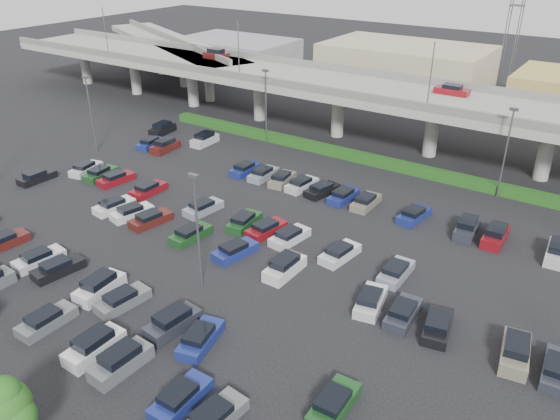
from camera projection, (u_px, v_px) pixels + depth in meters
The scene contains 8 objects.
ground at pixel (258, 246), 52.00m from camera, with size 280.00×280.00×0.00m, color black.
overpass at pixel (397, 98), 72.58m from camera, with size 150.00×13.00×15.80m.
on_ramp at pixel (172, 46), 106.64m from camera, with size 50.93×30.13×8.80m.
hedge at pixel (372, 160), 70.20m from camera, with size 66.00×1.60×1.10m, color #154113.
parked_cars at pixel (232, 255), 49.37m from camera, with size 63.19×41.64×1.67m.
light_poles at pixel (234, 169), 52.70m from camera, with size 66.90×48.38×10.30m.
distant_buildings at pixel (539, 89), 89.74m from camera, with size 138.00×24.00×9.00m.
comm_tower at pixel (518, 2), 97.52m from camera, with size 2.40×2.40×30.00m.
Camera 1 is at (26.82, -35.89, 26.70)m, focal length 35.00 mm.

